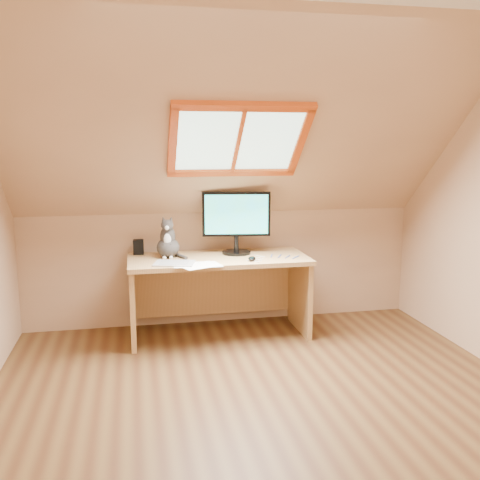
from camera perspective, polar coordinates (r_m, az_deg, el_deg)
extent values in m
plane|color=brown|center=(3.39, 3.38, -17.84)|extent=(3.50, 3.50, 0.00)
cube|color=tan|center=(1.44, 22.01, -6.43)|extent=(3.50, 0.02, 2.40)
cube|color=tan|center=(4.83, -1.83, -2.91)|extent=(3.50, 0.02, 1.00)
cube|color=tan|center=(3.95, -0.03, 11.72)|extent=(3.50, 1.56, 1.41)
cube|color=#B2E0CC|center=(4.02, -0.25, 10.70)|extent=(0.90, 0.53, 0.48)
cube|color=#D34A13|center=(4.02, -0.25, 10.70)|extent=(1.02, 0.64, 0.59)
cube|color=tan|center=(4.43, -2.31, -2.06)|extent=(1.48, 0.65, 0.04)
cube|color=tan|center=(4.46, -11.37, -6.64)|extent=(0.04, 0.58, 0.64)
cube|color=tan|center=(4.67, 6.39, -5.73)|extent=(0.04, 0.58, 0.64)
cube|color=tan|center=(4.79, -2.83, -5.27)|extent=(1.38, 0.03, 0.45)
cylinder|color=black|center=(4.55, -0.39, -1.34)|extent=(0.24, 0.24, 0.02)
cylinder|color=black|center=(4.54, -0.39, -0.38)|extent=(0.04, 0.04, 0.13)
cube|color=black|center=(4.50, -0.40, 2.79)|extent=(0.57, 0.12, 0.37)
cube|color=#1882B4|center=(4.47, -0.38, 2.74)|extent=(0.52, 0.08, 0.33)
ellipsoid|color=#3C3735|center=(4.45, -7.68, -0.78)|extent=(0.21, 0.25, 0.16)
ellipsoid|color=#3C3735|center=(4.42, -7.72, 0.39)|extent=(0.14, 0.14, 0.18)
ellipsoid|color=silver|center=(4.37, -7.75, 0.03)|extent=(0.06, 0.04, 0.10)
ellipsoid|color=#3C3735|center=(4.36, -7.78, 1.58)|extent=(0.11, 0.10, 0.09)
sphere|color=silver|center=(4.32, -7.80, 1.30)|extent=(0.04, 0.04, 0.04)
cone|color=#3C3735|center=(4.37, -8.18, 2.19)|extent=(0.05, 0.05, 0.06)
cone|color=#3C3735|center=(4.37, -7.38, 2.20)|extent=(0.05, 0.05, 0.06)
cube|color=black|center=(4.60, -10.78, -0.75)|extent=(0.09, 0.09, 0.12)
cube|color=#B2B2B7|center=(4.19, -7.03, -2.49)|extent=(0.35, 0.29, 0.01)
ellipsoid|color=black|center=(4.28, 1.28, -2.00)|extent=(0.08, 0.12, 0.03)
cube|color=white|center=(4.15, -3.77, -2.62)|extent=(0.33, 0.27, 0.00)
cube|color=white|center=(4.15, -3.77, -2.60)|extent=(0.32, 0.24, 0.00)
cube|color=white|center=(4.15, -3.77, -2.58)|extent=(0.35, 0.30, 0.00)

